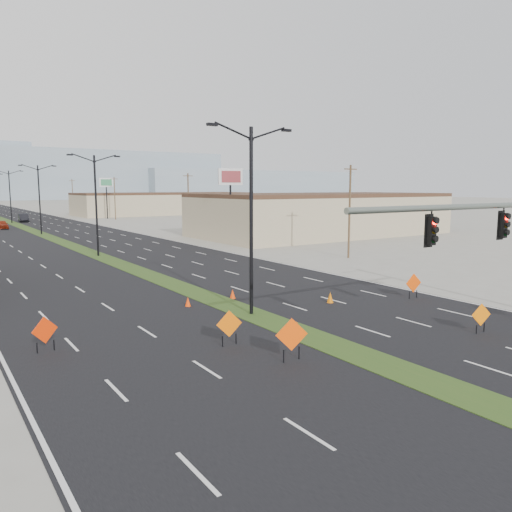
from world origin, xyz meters
TOP-DOWN VIEW (x-y plane):
  - ground at (0.00, 0.00)m, footprint 600.00×600.00m
  - road_surface at (0.00, 100.00)m, footprint 25.00×400.00m
  - median_strip at (0.00, 100.00)m, footprint 2.00×400.00m
  - building_se_near at (34.00, 45.00)m, footprint 36.00×18.00m
  - building_se_far at (38.00, 110.00)m, footprint 44.00×16.00m
  - mesa_center at (40.00, 300.00)m, footprint 220.00×50.00m
  - mesa_east at (180.00, 290.00)m, footprint 160.00×50.00m
  - streetlight_0 at (0.00, 12.00)m, footprint 5.15×0.24m
  - streetlight_1 at (0.00, 40.00)m, footprint 5.15×0.24m
  - streetlight_2 at (0.00, 68.00)m, footprint 5.15×0.24m
  - streetlight_3 at (0.00, 96.00)m, footprint 5.15×0.24m
  - utility_pole_0 at (20.00, 25.00)m, footprint 1.60×0.20m
  - utility_pole_1 at (20.00, 60.00)m, footprint 1.60×0.20m
  - utility_pole_2 at (20.00, 95.00)m, footprint 1.60×0.20m
  - utility_pole_3 at (20.00, 130.00)m, footprint 1.60×0.20m
  - car_left at (-3.46, 81.78)m, footprint 1.79×4.23m
  - car_mid at (2.44, 98.10)m, footprint 2.12×5.06m
  - construction_sign_0 at (-10.63, 11.61)m, footprint 1.11×0.39m
  - construction_sign_1 at (-2.74, 4.95)m, footprint 1.26×0.50m
  - construction_sign_2 at (-3.76, 8.05)m, footprint 1.17×0.24m
  - construction_sign_3 at (7.12, 3.00)m, footprint 1.04×0.34m
  - construction_sign_5 at (10.54, 9.66)m, footprint 1.17×0.22m
  - cone_0 at (1.17, 15.88)m, footprint 0.47×0.47m
  - cone_1 at (-0.15, 7.84)m, footprint 0.42×0.42m
  - cone_2 at (5.42, 11.64)m, footprint 0.50×0.50m
  - cone_3 at (-2.07, 15.57)m, footprint 0.45×0.45m
  - pole_sign_east_near at (16.68, 41.84)m, footprint 2.97×1.08m
  - pole_sign_east_far at (19.52, 98.95)m, footprint 2.90×0.88m

SIDE VIEW (x-z plane):
  - ground at x=0.00m, z-range 0.00..0.00m
  - road_surface at x=0.00m, z-range -0.01..0.01m
  - median_strip at x=0.00m, z-range -0.02..0.02m
  - cone_3 at x=-2.07m, z-range 0.00..0.57m
  - cone_1 at x=-0.15m, z-range 0.00..0.58m
  - cone_0 at x=1.17m, z-range 0.00..0.60m
  - cone_2 at x=5.42m, z-range 0.00..0.67m
  - car_left at x=-3.46m, z-range 0.00..1.43m
  - car_mid at x=2.44m, z-range 0.00..1.62m
  - construction_sign_3 at x=7.12m, z-range 0.12..1.55m
  - construction_sign_0 at x=-10.63m, z-range 0.13..1.67m
  - construction_sign_5 at x=10.54m, z-range 0.14..1.71m
  - construction_sign_2 at x=-3.76m, z-range 0.14..1.71m
  - construction_sign_1 at x=-2.74m, z-range 0.16..1.93m
  - building_se_far at x=38.00m, z-range 0.00..5.00m
  - building_se_near at x=34.00m, z-range 0.00..5.50m
  - utility_pole_0 at x=20.00m, z-range 0.17..9.17m
  - utility_pole_1 at x=20.00m, z-range 0.17..9.17m
  - utility_pole_2 at x=20.00m, z-range 0.17..9.17m
  - utility_pole_3 at x=20.00m, z-range 0.17..9.17m
  - streetlight_0 at x=0.00m, z-range 0.41..10.43m
  - streetlight_1 at x=0.00m, z-range 0.41..10.43m
  - streetlight_2 at x=0.00m, z-range 0.41..10.43m
  - streetlight_3 at x=0.00m, z-range 0.41..10.43m
  - pole_sign_east_far at x=19.52m, z-range 2.76..11.62m
  - pole_sign_east_near at x=16.68m, z-range 2.86..11.98m
  - mesa_east at x=180.00m, z-range 0.00..18.00m
  - mesa_center at x=40.00m, z-range 0.00..28.00m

